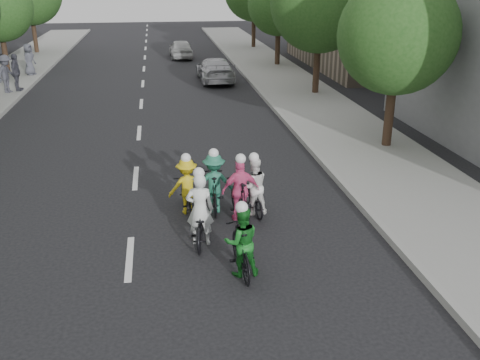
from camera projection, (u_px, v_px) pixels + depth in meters
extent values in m
plane|color=black|center=(130.00, 258.00, 11.84)|extent=(120.00, 120.00, 0.00)
cube|color=gray|center=(334.00, 123.00, 22.16)|extent=(4.00, 80.00, 0.15)
cube|color=#999993|center=(289.00, 124.00, 21.87)|extent=(0.18, 80.00, 0.18)
cube|color=gray|center=(389.00, 3.00, 34.75)|extent=(10.00, 14.00, 8.00)
cylinder|color=black|center=(5.00, 56.00, 32.35)|extent=(0.32, 0.32, 2.27)
cylinder|color=black|center=(35.00, 37.00, 40.59)|extent=(0.32, 0.32, 2.48)
cylinder|color=black|center=(389.00, 118.00, 18.75)|extent=(0.32, 0.32, 2.27)
sphere|color=#204F1A|center=(398.00, 35.00, 17.72)|extent=(4.00, 4.00, 4.00)
cylinder|color=black|center=(316.00, 71.00, 27.00)|extent=(0.32, 0.32, 2.48)
sphere|color=#204F1A|center=(320.00, 3.00, 25.80)|extent=(4.80, 4.80, 4.80)
cylinder|color=black|center=(277.00, 49.00, 35.32)|extent=(0.32, 0.32, 2.27)
sphere|color=#204F1A|center=(279.00, 4.00, 34.28)|extent=(4.00, 4.00, 4.00)
cylinder|color=black|center=(254.00, 33.00, 43.56)|extent=(0.32, 0.32, 2.48)
imported|color=black|center=(214.00, 191.00, 14.09)|extent=(0.57, 1.75, 1.04)
imported|color=#257156|center=(214.00, 183.00, 13.89)|extent=(1.06, 0.64, 1.59)
sphere|color=white|center=(214.00, 153.00, 13.60)|extent=(0.26, 0.26, 0.26)
imported|color=black|center=(241.00, 249.00, 11.14)|extent=(0.58, 1.78, 1.06)
imported|color=#186D21|center=(242.00, 242.00, 10.97)|extent=(0.76, 0.61, 1.51)
sphere|color=white|center=(242.00, 207.00, 10.68)|extent=(0.26, 0.26, 0.26)
imported|color=black|center=(187.00, 197.00, 14.05)|extent=(0.75, 1.61, 0.81)
imported|color=gold|center=(187.00, 186.00, 13.83)|extent=(1.03, 0.69, 1.49)
sphere|color=white|center=(186.00, 158.00, 13.55)|extent=(0.26, 0.26, 0.26)
imported|color=black|center=(240.00, 199.00, 13.57)|extent=(0.68, 1.84, 1.08)
imported|color=#F55696|center=(241.00, 190.00, 13.37)|extent=(0.99, 0.49, 1.64)
sphere|color=white|center=(241.00, 159.00, 13.07)|extent=(0.26, 0.26, 0.26)
imported|color=black|center=(200.00, 223.00, 12.43)|extent=(0.85, 1.83, 0.93)
imported|color=white|center=(200.00, 209.00, 12.19)|extent=(0.68, 0.50, 1.73)
sphere|color=white|center=(199.00, 173.00, 11.87)|extent=(0.26, 0.26, 0.26)
imported|color=black|center=(253.00, 197.00, 14.00)|extent=(0.74, 1.60, 0.81)
imported|color=white|center=(254.00, 186.00, 13.78)|extent=(0.82, 0.67, 1.53)
sphere|color=white|center=(254.00, 157.00, 13.49)|extent=(0.26, 0.26, 0.26)
imported|color=#B6B7BB|center=(215.00, 70.00, 30.62)|extent=(1.99, 4.66, 1.34)
imported|color=silver|center=(181.00, 49.00, 38.92)|extent=(1.68, 3.96, 1.33)
imported|color=#43444F|center=(6.00, 74.00, 27.00)|extent=(1.11, 1.40, 1.90)
imported|color=#464651|center=(16.00, 72.00, 27.39)|extent=(0.52, 1.13, 1.89)
imported|color=#4C4E59|center=(29.00, 59.00, 31.71)|extent=(0.85, 1.03, 1.82)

